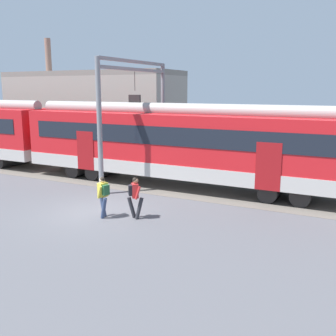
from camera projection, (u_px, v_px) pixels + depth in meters
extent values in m
plane|color=#515156|center=(97.00, 212.00, 16.40)|extent=(160.00, 160.00, 0.00)
cube|color=#605951|center=(28.00, 167.00, 25.69)|extent=(80.00, 4.40, 0.01)
cube|color=#B7B2AD|center=(180.00, 166.00, 20.56)|extent=(18.00, 3.06, 0.70)
cube|color=red|center=(180.00, 137.00, 20.25)|extent=(18.00, 3.00, 2.40)
cube|color=black|center=(166.00, 136.00, 18.89)|extent=(16.56, 0.03, 0.90)
cube|color=maroon|center=(268.00, 167.00, 16.88)|extent=(1.10, 0.04, 2.10)
cube|color=maroon|center=(85.00, 151.00, 21.31)|extent=(1.10, 0.04, 2.10)
cylinder|color=#9C9793|center=(180.00, 110.00, 19.98)|extent=(17.64, 0.70, 0.70)
cube|color=black|center=(135.00, 99.00, 21.08)|extent=(0.70, 0.12, 0.40)
cylinder|color=black|center=(304.00, 192.00, 17.87)|extent=(0.90, 2.40, 0.90)
cylinder|color=black|center=(273.00, 188.00, 18.49)|extent=(0.90, 2.40, 0.90)
cylinder|color=black|center=(104.00, 169.00, 22.86)|extent=(0.90, 2.40, 0.90)
cylinder|color=black|center=(85.00, 167.00, 23.49)|extent=(0.90, 2.40, 0.90)
cylinder|color=black|center=(13.00, 159.00, 26.19)|extent=(0.90, 2.40, 0.90)
cylinder|color=navy|center=(103.00, 206.00, 15.75)|extent=(0.38, 0.24, 0.87)
cylinder|color=navy|center=(104.00, 208.00, 15.44)|extent=(0.38, 0.24, 0.87)
cube|color=gold|center=(103.00, 190.00, 15.46)|extent=(0.33, 0.41, 0.56)
cylinder|color=gold|center=(100.00, 192.00, 15.25)|extent=(0.26, 0.15, 0.52)
cylinder|color=gold|center=(106.00, 190.00, 15.68)|extent=(0.26, 0.15, 0.52)
sphere|color=beige|center=(102.00, 180.00, 15.39)|extent=(0.22, 0.22, 0.22)
sphere|color=black|center=(102.00, 179.00, 15.37)|extent=(0.20, 0.20, 0.20)
cube|color=#235633|center=(106.00, 190.00, 15.33)|extent=(0.23, 0.31, 0.40)
cylinder|color=#28282D|center=(139.00, 208.00, 15.42)|extent=(0.37, 0.33, 0.87)
cylinder|color=#28282D|center=(132.00, 207.00, 15.54)|extent=(0.37, 0.33, 0.87)
cube|color=red|center=(135.00, 190.00, 15.34)|extent=(0.41, 0.43, 0.56)
cylinder|color=red|center=(133.00, 190.00, 15.55)|extent=(0.25, 0.22, 0.52)
cylinder|color=red|center=(138.00, 193.00, 15.15)|extent=(0.25, 0.22, 0.52)
sphere|color=#9E7051|center=(135.00, 181.00, 15.27)|extent=(0.22, 0.22, 0.22)
sphere|color=black|center=(135.00, 180.00, 15.26)|extent=(0.20, 0.20, 0.20)
cube|color=black|center=(131.00, 190.00, 15.30)|extent=(0.30, 0.32, 0.40)
cylinder|color=gray|center=(100.00, 127.00, 18.53)|extent=(0.24, 0.24, 6.50)
cylinder|color=gray|center=(163.00, 119.00, 24.11)|extent=(0.24, 0.24, 6.50)
cube|color=gray|center=(134.00, 62.00, 20.69)|extent=(0.20, 6.40, 0.16)
cube|color=gray|center=(135.00, 69.00, 20.77)|extent=(0.20, 6.40, 0.16)
cylinder|color=black|center=(135.00, 81.00, 20.89)|extent=(0.03, 0.03, 1.00)
cube|color=gray|center=(92.00, 114.00, 32.02)|extent=(14.71, 5.00, 6.00)
cube|color=gray|center=(91.00, 74.00, 31.38)|extent=(14.71, 5.00, 0.40)
cylinder|color=#8C6656|center=(48.00, 58.00, 33.08)|extent=(0.50, 0.50, 3.20)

